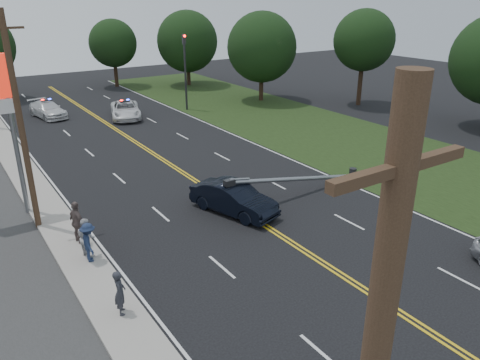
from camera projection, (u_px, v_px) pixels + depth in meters
ground at (357, 285)px, 18.15m from camera, size 120.00×120.00×0.00m
sidewalk at (67, 238)px, 21.53m from camera, size 1.80×70.00×0.12m
grass_verge at (385, 155)px, 32.83m from camera, size 12.00×80.00×0.01m
centerline_yellow at (222, 198)px, 25.87m from camera, size 0.36×80.00×0.00m
traffic_signal at (185, 66)px, 44.04m from camera, size 0.28×0.41×7.05m
fallen_streetlight at (304, 178)px, 26.15m from camera, size 9.36×0.44×1.91m
utility_pole_mid at (21, 125)px, 20.80m from camera, size 1.60×0.28×10.00m
tree_7 at (113, 43)px, 55.04m from camera, size 5.55×5.55×7.86m
tree_8 at (187, 41)px, 55.96m from camera, size 7.22×7.22×8.80m
tree_9 at (262, 47)px, 47.56m from camera, size 7.08×7.08×8.99m
tree_13 at (364, 40)px, 45.22m from camera, size 5.89×5.89×9.27m
crashed_sedan at (234, 198)px, 23.87m from camera, size 3.03×5.07×1.58m
emergency_a at (126, 110)px, 42.23m from camera, size 3.93×5.82×1.48m
emergency_b at (48, 110)px, 42.49m from camera, size 2.85×5.19×1.43m
bystander_a at (120, 292)px, 16.09m from camera, size 0.55×0.70×1.67m
bystander_b at (86, 237)px, 19.72m from camera, size 0.79×0.94×1.70m
bystander_c at (89, 242)px, 19.28m from camera, size 0.77×1.18×1.71m
bystander_d at (77, 222)px, 20.71m from camera, size 0.70×1.22×1.95m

